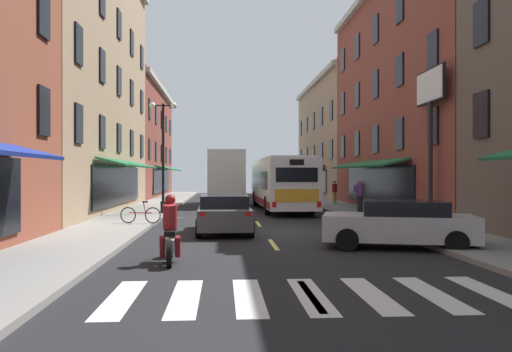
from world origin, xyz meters
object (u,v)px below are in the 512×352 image
Objects in this scene: billboard_sign at (430,107)px; sedan_mid at (224,213)px; sedan_near at (400,224)px; sedan_far at (224,190)px; bicycle_near at (141,214)px; transit_bus at (280,183)px; box_truck at (225,177)px; street_lamp_twin at (163,152)px; pedestrian_mid at (335,192)px; pedestrian_near at (360,194)px; motorcycle_rider at (170,233)px.

billboard_sign is 1.39× the size of sedan_mid.
sedan_near is 1.01× the size of sedan_far.
billboard_sign is 12.78m from bicycle_near.
box_truck is at bearing 123.93° from transit_bus.
street_lamp_twin reaches higher than bicycle_near.
sedan_near is 10.78m from bicycle_near.
sedan_mid is 2.87× the size of pedestrian_mid.
bicycle_near is 1.06× the size of pedestrian_mid.
bicycle_near is (-3.48, -25.54, -0.20)m from sedan_far.
transit_bus is at bearing 73.78° from sedan_mid.
pedestrian_near is (-1.23, 6.30, -3.86)m from billboard_sign.
pedestrian_mid is at bearing 44.59° from transit_bus.
motorcycle_rider is (-1.48, -22.95, -1.24)m from box_truck.
pedestrian_near is at bearing 27.92° from bicycle_near.
street_lamp_twin is at bearing 123.93° from sedan_near.
pedestrian_mid is at bearing 36.68° from street_lamp_twin.
transit_bus is (-5.11, 10.07, -3.32)m from billboard_sign.
box_truck is 14.86m from bicycle_near.
sedan_near is at bearing -56.07° from street_lamp_twin.
pedestrian_mid is at bearing 82.51° from sedan_near.
transit_bus reaches higher than bicycle_near.
street_lamp_twin reaches higher than pedestrian_mid.
transit_bus reaches higher than sedan_mid.
motorcycle_rider is at bearing -82.69° from street_lamp_twin.
sedan_mid reaches higher than sedan_near.
transit_bus is 18.70m from motorcycle_rider.
sedan_far is 21.13m from pedestrian_near.
sedan_mid is 8.93m from street_lamp_twin.
bicycle_near is (-11.96, 0.61, -4.45)m from billboard_sign.
pedestrian_near is 8.04m from pedestrian_mid.
street_lamp_twin is at bearing 152.05° from billboard_sign.
motorcycle_rider is 14.55m from street_lamp_twin.
sedan_mid is 27.87m from sedan_far.
sedan_far is 25.77m from bicycle_near.
street_lamp_twin is (-8.23, 12.23, 2.60)m from sedan_near.
transit_bus is 5.90m from box_truck.
billboard_sign is 9.69m from sedan_mid.
sedan_far is 34.16m from motorcycle_rider.
pedestrian_near is at bearing 0.52° from street_lamp_twin.
box_truck reaches higher than pedestrian_near.
motorcycle_rider is at bearing -93.68° from box_truck.
pedestrian_near reaches higher than sedan_mid.
billboard_sign is at bearing 38.97° from motorcycle_rider.
sedan_near is 20.53m from pedestrian_mid.
box_truck is at bearing 48.54° from pedestrian_mid.
motorcycle_rider is (-1.33, -6.26, -0.01)m from sedan_mid.
billboard_sign is 0.77× the size of box_truck.
sedan_near is 6.70m from motorcycle_rider.
box_truck reaches higher than motorcycle_rider.
transit_bus is 1.52× the size of box_truck.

